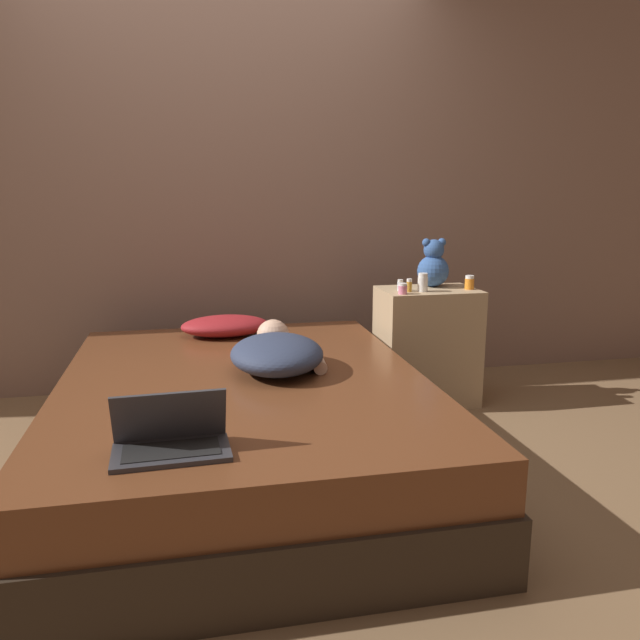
# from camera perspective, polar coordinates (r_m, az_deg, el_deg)

# --- Properties ---
(ground_plane) EXTENTS (12.00, 12.00, 0.00)m
(ground_plane) POSITION_cam_1_polar(r_m,az_deg,el_deg) (2.89, -6.78, -13.56)
(ground_plane) COLOR brown
(wall_back) EXTENTS (8.00, 0.06, 2.60)m
(wall_back) POSITION_cam_1_polar(r_m,az_deg,el_deg) (3.92, -9.06, 12.76)
(wall_back) COLOR #846656
(wall_back) RESTS_ON ground_plane
(bed) EXTENTS (1.58, 2.07, 0.44)m
(bed) POSITION_cam_1_polar(r_m,az_deg,el_deg) (2.80, -6.90, -9.54)
(bed) COLOR #2D2319
(bed) RESTS_ON ground_plane
(nightstand) EXTENTS (0.55, 0.37, 0.67)m
(nightstand) POSITION_cam_1_polar(r_m,az_deg,el_deg) (3.68, 9.73, -2.36)
(nightstand) COLOR tan
(nightstand) RESTS_ON ground_plane
(pillow) EXTENTS (0.48, 0.30, 0.11)m
(pillow) POSITION_cam_1_polar(r_m,az_deg,el_deg) (3.47, -8.65, -0.53)
(pillow) COLOR maroon
(pillow) RESTS_ON bed
(person_lying) EXTENTS (0.45, 0.68, 0.16)m
(person_lying) POSITION_cam_1_polar(r_m,az_deg,el_deg) (2.82, -3.93, -2.91)
(person_lying) COLOR #2D3851
(person_lying) RESTS_ON bed
(laptop) EXTENTS (0.37, 0.21, 0.20)m
(laptop) POSITION_cam_1_polar(r_m,az_deg,el_deg) (2.02, -13.49, -10.49)
(laptop) COLOR #333338
(laptop) RESTS_ON bed
(teddy_bear) EXTENTS (0.18, 0.18, 0.28)m
(teddy_bear) POSITION_cam_1_polar(r_m,az_deg,el_deg) (3.69, 10.31, 4.90)
(teddy_bear) COLOR #335693
(teddy_bear) RESTS_ON nightstand
(bottle_clear) EXTENTS (0.03, 0.03, 0.06)m
(bottle_clear) POSITION_cam_1_polar(r_m,az_deg,el_deg) (3.53, 7.35, 3.17)
(bottle_clear) COLOR silver
(bottle_clear) RESTS_ON nightstand
(bottle_pink) EXTENTS (0.05, 0.05, 0.06)m
(bottle_pink) POSITION_cam_1_polar(r_m,az_deg,el_deg) (3.42, 7.58, 2.85)
(bottle_pink) COLOR pink
(bottle_pink) RESTS_ON nightstand
(bottle_white) EXTENTS (0.06, 0.06, 0.10)m
(bottle_white) POSITION_cam_1_polar(r_m,az_deg,el_deg) (3.52, 9.38, 3.39)
(bottle_white) COLOR white
(bottle_white) RESTS_ON nightstand
(bottle_amber) EXTENTS (0.03, 0.03, 0.07)m
(bottle_amber) POSITION_cam_1_polar(r_m,az_deg,el_deg) (3.50, 8.16, 3.15)
(bottle_amber) COLOR gold
(bottle_amber) RESTS_ON nightstand
(bottle_orange) EXTENTS (0.05, 0.05, 0.08)m
(bottle_orange) POSITION_cam_1_polar(r_m,az_deg,el_deg) (3.65, 13.51, 3.35)
(bottle_orange) COLOR orange
(bottle_orange) RESTS_ON nightstand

